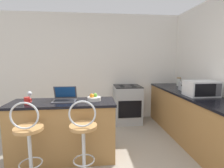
{
  "coord_description": "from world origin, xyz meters",
  "views": [
    {
      "loc": [
        0.04,
        -1.63,
        1.5
      ],
      "look_at": [
        0.43,
        2.04,
        0.99
      ],
      "focal_mm": 28.0,
      "sensor_mm": 36.0,
      "label": 1
    }
  ],
  "objects_px": {
    "laptop": "(65,97)",
    "stove_range": "(127,104)",
    "bar_stool_near": "(29,145)",
    "wine_glass_tall": "(30,94)",
    "fruit_bowl": "(94,98)",
    "storage_jar": "(179,82)",
    "microwave": "(201,88)",
    "mug_red": "(27,101)",
    "bar_stool_far": "(83,142)",
    "toaster": "(187,87)"
  },
  "relations": [
    {
      "from": "laptop",
      "to": "stove_range",
      "type": "height_order",
      "value": "laptop"
    },
    {
      "from": "bar_stool_near",
      "to": "wine_glass_tall",
      "type": "distance_m",
      "value": 0.77
    },
    {
      "from": "wine_glass_tall",
      "to": "fruit_bowl",
      "type": "relative_size",
      "value": 0.78
    },
    {
      "from": "bar_stool_near",
      "to": "fruit_bowl",
      "type": "xyz_separation_m",
      "value": [
        0.79,
        0.54,
        0.44
      ]
    },
    {
      "from": "bar_stool_near",
      "to": "laptop",
      "type": "height_order",
      "value": "laptop"
    },
    {
      "from": "bar_stool_near",
      "to": "storage_jar",
      "type": "distance_m",
      "value": 3.38
    },
    {
      "from": "wine_glass_tall",
      "to": "fruit_bowl",
      "type": "xyz_separation_m",
      "value": [
        0.94,
        -0.01,
        -0.08
      ]
    },
    {
      "from": "microwave",
      "to": "mug_red",
      "type": "height_order",
      "value": "microwave"
    },
    {
      "from": "stove_range",
      "to": "bar_stool_far",
      "type": "bearing_deg",
      "value": -115.58
    },
    {
      "from": "bar_stool_near",
      "to": "laptop",
      "type": "bearing_deg",
      "value": 59.49
    },
    {
      "from": "bar_stool_far",
      "to": "fruit_bowl",
      "type": "relative_size",
      "value": 5.1
    },
    {
      "from": "laptop",
      "to": "storage_jar",
      "type": "xyz_separation_m",
      "value": [
        2.45,
        1.26,
        0.05
      ]
    },
    {
      "from": "stove_range",
      "to": "wine_glass_tall",
      "type": "relative_size",
      "value": 5.65
    },
    {
      "from": "wine_glass_tall",
      "to": "mug_red",
      "type": "height_order",
      "value": "wine_glass_tall"
    },
    {
      "from": "wine_glass_tall",
      "to": "fruit_bowl",
      "type": "distance_m",
      "value": 0.94
    },
    {
      "from": "bar_stool_far",
      "to": "wine_glass_tall",
      "type": "relative_size",
      "value": 6.54
    },
    {
      "from": "toaster",
      "to": "storage_jar",
      "type": "height_order",
      "value": "storage_jar"
    },
    {
      "from": "storage_jar",
      "to": "fruit_bowl",
      "type": "bearing_deg",
      "value": -146.97
    },
    {
      "from": "toaster",
      "to": "bar_stool_far",
      "type": "bearing_deg",
      "value": -149.5
    },
    {
      "from": "mug_red",
      "to": "stove_range",
      "type": "bearing_deg",
      "value": 42.22
    },
    {
      "from": "stove_range",
      "to": "mug_red",
      "type": "xyz_separation_m",
      "value": [
        -1.72,
        -1.56,
        0.5
      ]
    },
    {
      "from": "toaster",
      "to": "laptop",
      "type": "bearing_deg",
      "value": -165.72
    },
    {
      "from": "laptop",
      "to": "mug_red",
      "type": "distance_m",
      "value": 0.51
    },
    {
      "from": "bar_stool_near",
      "to": "microwave",
      "type": "distance_m",
      "value": 2.75
    },
    {
      "from": "bar_stool_far",
      "to": "toaster",
      "type": "bearing_deg",
      "value": 30.5
    },
    {
      "from": "bar_stool_far",
      "to": "bar_stool_near",
      "type": "bearing_deg",
      "value": 180.0
    },
    {
      "from": "mug_red",
      "to": "storage_jar",
      "type": "xyz_separation_m",
      "value": [
        2.93,
        1.44,
        0.05
      ]
    },
    {
      "from": "microwave",
      "to": "mug_red",
      "type": "xyz_separation_m",
      "value": [
        -2.74,
        -0.29,
        -0.08
      ]
    },
    {
      "from": "laptop",
      "to": "stove_range",
      "type": "relative_size",
      "value": 0.38
    },
    {
      "from": "bar_stool_far",
      "to": "microwave",
      "type": "bearing_deg",
      "value": 19.33
    },
    {
      "from": "bar_stool_near",
      "to": "microwave",
      "type": "bearing_deg",
      "value": 14.78
    },
    {
      "from": "bar_stool_near",
      "to": "bar_stool_far",
      "type": "height_order",
      "value": "same"
    },
    {
      "from": "laptop",
      "to": "wine_glass_tall",
      "type": "height_order",
      "value": "laptop"
    },
    {
      "from": "laptop",
      "to": "microwave",
      "type": "relative_size",
      "value": 0.68
    },
    {
      "from": "storage_jar",
      "to": "fruit_bowl",
      "type": "height_order",
      "value": "storage_jar"
    },
    {
      "from": "toaster",
      "to": "mug_red",
      "type": "bearing_deg",
      "value": -164.5
    },
    {
      "from": "bar_stool_near",
      "to": "mug_red",
      "type": "distance_m",
      "value": 0.62
    },
    {
      "from": "toaster",
      "to": "storage_jar",
      "type": "bearing_deg",
      "value": 76.05
    },
    {
      "from": "bar_stool_near",
      "to": "toaster",
      "type": "distance_m",
      "value": 2.91
    },
    {
      "from": "mug_red",
      "to": "fruit_bowl",
      "type": "relative_size",
      "value": 0.5
    },
    {
      "from": "laptop",
      "to": "toaster",
      "type": "xyz_separation_m",
      "value": [
        2.28,
        0.58,
        0.03
      ]
    },
    {
      "from": "toaster",
      "to": "bar_stool_near",
      "type": "bearing_deg",
      "value": -156.06
    },
    {
      "from": "bar_stool_far",
      "to": "laptop",
      "type": "relative_size",
      "value": 3.03
    },
    {
      "from": "laptop",
      "to": "toaster",
      "type": "height_order",
      "value": "laptop"
    },
    {
      "from": "laptop",
      "to": "storage_jar",
      "type": "height_order",
      "value": "laptop"
    },
    {
      "from": "bar_stool_far",
      "to": "microwave",
      "type": "height_order",
      "value": "microwave"
    },
    {
      "from": "mug_red",
      "to": "storage_jar",
      "type": "height_order",
      "value": "storage_jar"
    },
    {
      "from": "bar_stool_near",
      "to": "stove_range",
      "type": "relative_size",
      "value": 1.16
    },
    {
      "from": "bar_stool_far",
      "to": "mug_red",
      "type": "distance_m",
      "value": 0.98
    },
    {
      "from": "laptop",
      "to": "toaster",
      "type": "bearing_deg",
      "value": 14.28
    }
  ]
}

